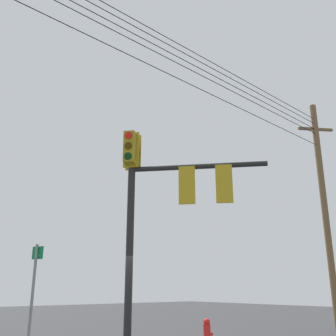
# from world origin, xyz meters

# --- Properties ---
(signal_mast_assembly) EXTENTS (2.96, 3.22, 5.94)m
(signal_mast_assembly) POSITION_xyz_m (0.56, -1.13, 4.22)
(signal_mast_assembly) COLOR black
(signal_mast_assembly) RESTS_ON ground
(utility_pole_wooden) EXTENTS (1.53, 1.00, 10.23)m
(utility_pole_wooden) POSITION_xyz_m (10.73, -0.26, 5.23)
(utility_pole_wooden) COLOR brown
(utility_pole_wooden) RESTS_ON ground
(route_sign_primary) EXTENTS (0.16, 0.33, 2.73)m
(route_sign_primary) POSITION_xyz_m (-2.13, 0.27, 1.62)
(route_sign_primary) COLOR slate
(route_sign_primary) RESTS_ON ground
(fire_hydrant) EXTENTS (0.31, 0.22, 0.81)m
(fire_hydrant) POSITION_xyz_m (3.15, -0.21, 0.40)
(fire_hydrant) COLOR red
(fire_hydrant) RESTS_ON ground
(overhead_wire_span) EXTENTS (23.52, 0.66, 2.03)m
(overhead_wire_span) POSITION_xyz_m (-1.03, -0.58, 9.26)
(overhead_wire_span) COLOR black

